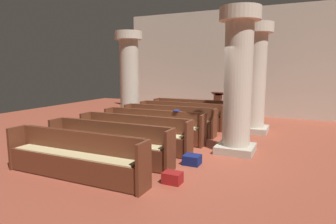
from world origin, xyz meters
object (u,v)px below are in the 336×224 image
pew_row_5 (108,141)px  hymn_book (177,111)px  kneeler_box_navy (192,160)px  lectern (218,107)px  pillar_far_side (129,75)px  pew_row_1 (181,114)px  pew_row_2 (169,119)px  kneeler_box_red (172,178)px  pillar_aisle_side (254,77)px  pew_row_3 (153,125)px  pew_row_6 (74,154)px  pew_row_0 (192,110)px  pillar_aisle_rear (238,79)px  pew_row_4 (134,132)px

pew_row_5 → hymn_book: hymn_book is taller
pew_row_5 → kneeler_box_navy: pew_row_5 is taller
lectern → pillar_far_side: bearing=-146.2°
lectern → hymn_book: 4.21m
pew_row_1 → pew_row_2: (0.00, -1.03, 0.00)m
pew_row_2 → kneeler_box_red: bearing=-64.4°
pew_row_1 → pillar_aisle_side: bearing=6.9°
pew_row_3 → hymn_book: 0.78m
pew_row_6 → pillar_aisle_side: (2.34, 5.45, 1.30)m
pillar_far_side → kneeler_box_navy: size_ratio=9.82×
kneeler_box_navy → pew_row_3: bearing=139.0°
pew_row_3 → pillar_aisle_side: bearing=45.2°
pew_row_0 → lectern: (0.65, 1.28, -0.00)m
pillar_aisle_side → lectern: pillar_aisle_side is taller
pillar_aisle_rear → kneeler_box_red: (-0.61, -2.40, -1.66)m
pillar_aisle_side → pillar_far_side: bearing=179.2°
pew_row_6 → kneeler_box_red: (1.73, 0.53, -0.36)m
pew_row_4 → pillar_aisle_rear: pillar_aisle_rear is taller
pew_row_1 → pew_row_3: (0.00, -2.07, 0.00)m
pew_row_1 → pillar_far_side: 2.66m
pew_row_4 → kneeler_box_navy: size_ratio=8.68×
pew_row_1 → hymn_book: 2.02m
hymn_book → kneeler_box_red: bearing=-68.4°
lectern → kneeler_box_red: (1.08, -6.96, -0.35)m
pew_row_3 → hymn_book: hymn_book is taller
hymn_book → pillar_aisle_side: bearing=51.7°
pew_row_1 → pew_row_4: (0.00, -3.10, 0.00)m
pew_row_4 → pew_row_5: size_ratio=1.00×
pillar_aisle_side → pew_row_6: bearing=-113.2°
lectern → hymn_book: lectern is taller
pillar_aisle_rear → lectern: pillar_aisle_rear is taller
pew_row_4 → pew_row_3: bearing=90.0°
pew_row_4 → pillar_aisle_rear: bearing=20.2°
pew_row_3 → kneeler_box_red: 3.12m
pew_row_0 → pew_row_5: size_ratio=1.00×
kneeler_box_navy → pew_row_2: bearing=124.1°
pew_row_3 → pew_row_6: 3.10m
pew_row_0 → pew_row_4: size_ratio=1.00×
pew_row_2 → pew_row_1: bearing=90.0°
pew_row_0 → pillar_far_side: pillar_far_side is taller
pew_row_5 → lectern: 6.49m
pew_row_1 → pillar_far_side: (-2.29, 0.35, 1.30)m
pew_row_4 → kneeler_box_red: (1.73, -1.54, -0.36)m
pew_row_0 → kneeler_box_red: size_ratio=9.11×
pillar_aisle_side → kneeler_box_red: 5.23m
pew_row_4 → pew_row_0: bearing=90.0°
pew_row_6 → pillar_aisle_rear: pillar_aisle_rear is taller
pillar_far_side → lectern: size_ratio=3.12×
pew_row_2 → hymn_book: bearing=-52.9°
pew_row_4 → pew_row_5: bearing=-90.0°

